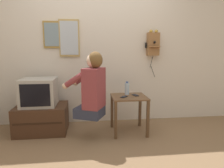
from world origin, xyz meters
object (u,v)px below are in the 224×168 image
Objects in this scene: water_bottle at (127,89)px; person at (92,87)px; television at (39,92)px; framed_picture at (53,35)px; wall_phone_antique at (153,44)px; cell_phone_spare at (135,95)px; cell_phone_held at (124,97)px; wall_mirror at (69,38)px.

person is at bearing -151.87° from water_bottle.
framed_picture is (0.19, 0.35, 0.88)m from television.
wall_phone_antique is 1.00m from cell_phone_spare.
person is 0.51m from cell_phone_held.
wall_phone_antique is at bearing -33.40° from person.
water_bottle is (0.08, 0.17, 0.09)m from cell_phone_held.
wall_mirror is (-0.35, 0.71, 0.70)m from person.
framed_picture is at bearing 65.12° from person.
wall_mirror is 1.43m from cell_phone_spare.
person is at bearing -178.25° from cell_phone_spare.
person is 6.72× the size of cell_phone_spare.
person is 1.52× the size of wall_mirror.
cell_phone_spare is (1.27, -0.51, -0.93)m from framed_picture.
framed_picture is 0.72× the size of wall_mirror.
television is 1.46m from cell_phone_spare.
television is 1.16× the size of framed_picture.
television is at bearing -141.89° from wall_mirror.
water_bottle is at bearing -2.82° from television.
framed_picture is 1.49m from water_bottle.
water_bottle is (1.34, -0.07, 0.04)m from television.
cell_phone_held is (0.46, 0.12, -0.18)m from person.
cell_phone_spare is at bearing -131.11° from wall_phone_antique.
framed_picture is 0.26m from wall_mirror.
framed_picture is at bearing 142.77° from cell_phone_spare.
wall_mirror is 2.93× the size of water_bottle.
wall_mirror reaches higher than water_bottle.
wall_mirror is at bearing 138.02° from cell_phone_spare.
person is 1.82× the size of television.
framed_picture is 1.65m from cell_phone_spare.
cell_phone_held is (0.81, -0.59, -0.87)m from wall_mirror.
person is 1.05m from wall_mirror.
wall_phone_antique is 6.05× the size of cell_phone_held.
cell_phone_spare is (1.01, -0.50, -0.87)m from wall_mirror.
person is 0.88m from television.
person is 1.13× the size of wall_phone_antique.
television is 0.62× the size of wall_phone_antique.
person is 1.20m from framed_picture.
wall_mirror reaches higher than framed_picture.
person is 6.81× the size of cell_phone_held.
cell_phone_spare is at bearing -37.36° from water_bottle.
water_bottle reaches higher than cell_phone_spare.
wall_mirror is 1.26m from water_bottle.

